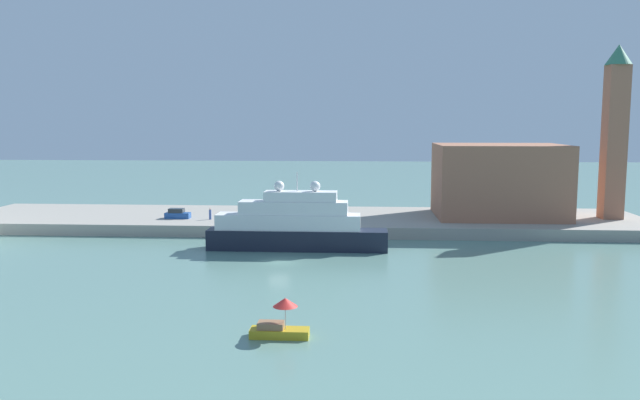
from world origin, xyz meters
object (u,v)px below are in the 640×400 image
object	(u,v)px
small_motorboat	(280,323)
mooring_bollard	(268,222)
large_yacht	(295,226)
person_figure	(210,214)
parked_car	(177,214)
harbor_building	(499,181)
bell_tower	(615,127)

from	to	relation	value
small_motorboat	mooring_bollard	distance (m)	45.03
large_yacht	person_figure	world-z (taller)	large_yacht
small_motorboat	parked_car	bearing A→B (deg)	114.55
harbor_building	parked_car	xyz separation A→B (m)	(-51.20, -5.39, -5.15)
large_yacht	harbor_building	distance (m)	37.30
person_figure	mooring_bollard	bearing A→B (deg)	-25.39
bell_tower	mooring_bollard	xyz separation A→B (m)	(-53.24, -10.03, -14.03)
harbor_building	bell_tower	world-z (taller)	bell_tower
small_motorboat	harbor_building	xyz separation A→B (m)	(28.38, 55.35, 6.39)
parked_car	mooring_bollard	distance (m)	16.31
large_yacht	person_figure	distance (m)	20.48
bell_tower	person_figure	world-z (taller)	bell_tower
large_yacht	parked_car	bearing A→B (deg)	143.47
large_yacht	mooring_bollard	size ratio (longest dim) A/B	30.38
person_figure	bell_tower	bearing A→B (deg)	4.86
mooring_bollard	person_figure	bearing A→B (deg)	154.61
harbor_building	parked_car	bearing A→B (deg)	-173.99
small_motorboat	bell_tower	bearing A→B (deg)	49.94
small_motorboat	mooring_bollard	bearing A→B (deg)	99.57
small_motorboat	person_figure	size ratio (longest dim) A/B	2.64
parked_car	person_figure	bearing A→B (deg)	-9.25
harbor_building	person_figure	size ratio (longest dim) A/B	11.24
harbor_building	mooring_bollard	distance (m)	37.89
person_figure	small_motorboat	bearing A→B (deg)	-70.56
harbor_building	bell_tower	bearing A→B (deg)	-3.06
bell_tower	large_yacht	bearing A→B (deg)	-158.00
bell_tower	parked_car	world-z (taller)	bell_tower
person_figure	large_yacht	bearing A→B (deg)	-43.69
large_yacht	small_motorboat	xyz separation A→B (m)	(2.52, -34.92, -2.01)
large_yacht	parked_car	size ratio (longest dim) A/B	6.12
small_motorboat	parked_car	xyz separation A→B (m)	(-22.81, 49.96, 1.25)
large_yacht	bell_tower	world-z (taller)	bell_tower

